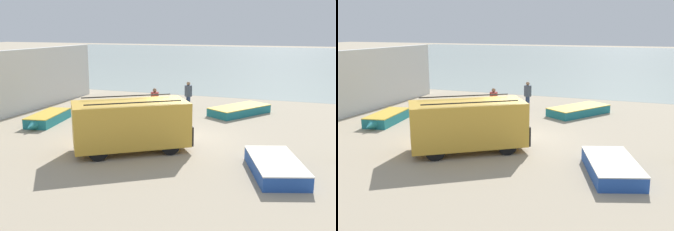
{
  "view_description": "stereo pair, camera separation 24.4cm",
  "coord_description": "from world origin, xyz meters",
  "views": [
    {
      "loc": [
        5.42,
        -16.49,
        5.08
      ],
      "look_at": [
        -0.84,
        0.59,
        1.0
      ],
      "focal_mm": 42.0,
      "sensor_mm": 36.0,
      "label": 1
    },
    {
      "loc": [
        5.65,
        -16.4,
        5.08
      ],
      "look_at": [
        -0.84,
        0.59,
        1.0
      ],
      "focal_mm": 42.0,
      "sensor_mm": 36.0,
      "label": 2
    }
  ],
  "objects": [
    {
      "name": "parked_van",
      "position": [
        -1.45,
        -2.16,
        1.16
      ],
      "size": [
        5.05,
        4.4,
        2.24
      ],
      "rotation": [
        0.0,
        0.0,
        0.62
      ],
      "color": "gold",
      "rests_on": "ground_plane"
    },
    {
      "name": "fisherman_1",
      "position": [
        -1.76,
        6.8,
        1.07
      ],
      "size": [
        0.47,
        0.47,
        1.79
      ],
      "rotation": [
        0.0,
        0.0,
        4.03
      ],
      "color": "navy",
      "rests_on": "ground_plane"
    },
    {
      "name": "fishing_rowboat_1",
      "position": [
        -7.85,
        0.69,
        0.27
      ],
      "size": [
        1.83,
        3.92,
        0.55
      ],
      "rotation": [
        0.0,
        0.0,
        4.89
      ],
      "color": "#1E757F",
      "rests_on": "ground_plane"
    },
    {
      "name": "sea_water",
      "position": [
        0.0,
        52.0,
        0.0
      ],
      "size": [
        120.0,
        80.0,
        0.01
      ],
      "primitive_type": "cube",
      "color": "#99A89E",
      "rests_on": "ground_plane"
    },
    {
      "name": "ground_plane",
      "position": [
        0.0,
        0.0,
        0.0
      ],
      "size": [
        200.0,
        200.0,
        0.0
      ],
      "primitive_type": "plane",
      "color": "tan"
    },
    {
      "name": "fishing_rowboat_2",
      "position": [
        4.43,
        -2.73,
        0.27
      ],
      "size": [
        2.62,
        4.16,
        0.53
      ],
      "rotation": [
        0.0,
        0.0,
        1.9
      ],
      "color": "#234CA3",
      "rests_on": "ground_plane"
    },
    {
      "name": "fishing_rowboat_0",
      "position": [
        1.58,
        6.66,
        0.25
      ],
      "size": [
        3.46,
        4.52,
        0.5
      ],
      "rotation": [
        0.0,
        0.0,
        1.01
      ],
      "color": "#1E757F",
      "rests_on": "ground_plane"
    },
    {
      "name": "fisherman_2",
      "position": [
        -2.9,
        4.0,
        1.03
      ],
      "size": [
        0.45,
        0.45,
        1.72
      ],
      "rotation": [
        0.0,
        0.0,
        4.4
      ],
      "color": "navy",
      "rests_on": "ground_plane"
    },
    {
      "name": "harbor_wall",
      "position": [
        -11.05,
        1.0,
        1.91
      ],
      "size": [
        0.5,
        17.81,
        3.81
      ],
      "primitive_type": "cube",
      "color": "silver",
      "rests_on": "ground_plane"
    }
  ]
}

